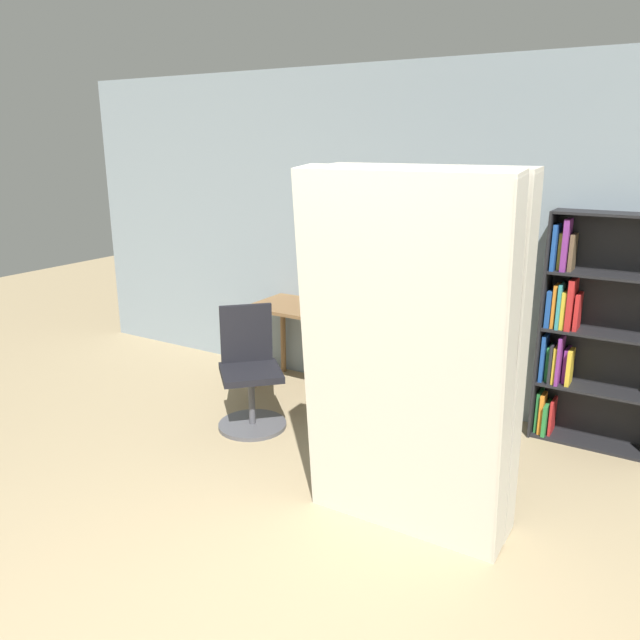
{
  "coord_description": "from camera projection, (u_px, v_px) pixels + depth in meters",
  "views": [
    {
      "loc": [
        1.49,
        -1.32,
        2.11
      ],
      "look_at": [
        -0.42,
        1.83,
        1.05
      ],
      "focal_mm": 35.0,
      "sensor_mm": 36.0,
      "label": 1
    }
  ],
  "objects": [
    {
      "name": "office_chair",
      "position": [
        250.0,
        379.0,
        4.73
      ],
      "size": [
        0.62,
        0.62,
        0.92
      ],
      "color": "#4C4C51",
      "rests_on": "ground"
    },
    {
      "name": "mattress_far",
      "position": [
        421.0,
        352.0,
        3.42
      ],
      "size": [
        1.11,
        0.28,
        2.0
      ],
      "color": "beige",
      "rests_on": "ground"
    },
    {
      "name": "mattress_near",
      "position": [
        403.0,
        364.0,
        3.22
      ],
      "size": [
        1.11,
        0.38,
        2.0
      ],
      "color": "beige",
      "rests_on": "ground"
    },
    {
      "name": "wall_back",
      "position": [
        470.0,
        244.0,
        4.79
      ],
      "size": [
        8.0,
        0.06,
        2.7
      ],
      "color": "gray",
      "rests_on": "ground"
    },
    {
      "name": "bookshelf",
      "position": [
        593.0,
        333.0,
        4.35
      ],
      "size": [
        0.86,
        0.27,
        1.66
      ],
      "color": "black",
      "rests_on": "ground"
    },
    {
      "name": "desk",
      "position": [
        323.0,
        321.0,
        5.28
      ],
      "size": [
        1.27,
        0.58,
        0.75
      ],
      "color": "brown",
      "rests_on": "ground"
    },
    {
      "name": "monitor",
      "position": [
        340.0,
        270.0,
        5.25
      ],
      "size": [
        0.5,
        0.25,
        0.59
      ],
      "color": "#B7B7BC",
      "rests_on": "desk"
    }
  ]
}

